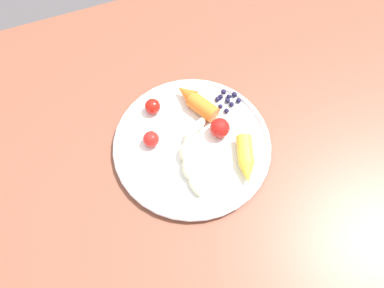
{
  "coord_description": "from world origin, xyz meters",
  "views": [
    {
      "loc": [
        0.16,
        0.37,
        1.46
      ],
      "look_at": [
        0.03,
        0.03,
        0.75
      ],
      "focal_mm": 35.43,
      "sensor_mm": 36.0,
      "label": 1
    }
  ],
  "objects_px": {
    "blueberry_pile": "(227,100)",
    "tomato_near": "(152,141)",
    "plate": "(192,145)",
    "carrot_orange": "(195,101)",
    "dining_table": "(198,146)",
    "carrot_yellow": "(246,159)",
    "banana": "(191,153)",
    "tomato_mid": "(220,128)",
    "tomato_far": "(153,106)"
  },
  "relations": [
    {
      "from": "tomato_near",
      "to": "banana",
      "type": "bearing_deg",
      "value": 141.77
    },
    {
      "from": "carrot_yellow",
      "to": "carrot_orange",
      "type": "bearing_deg",
      "value": -74.27
    },
    {
      "from": "blueberry_pile",
      "to": "tomato_near",
      "type": "xyz_separation_m",
      "value": [
        0.19,
        0.04,
        0.01
      ]
    },
    {
      "from": "tomato_far",
      "to": "tomato_near",
      "type": "bearing_deg",
      "value": 70.7
    },
    {
      "from": "tomato_far",
      "to": "blueberry_pile",
      "type": "bearing_deg",
      "value": 167.37
    },
    {
      "from": "tomato_far",
      "to": "dining_table",
      "type": "bearing_deg",
      "value": 136.22
    },
    {
      "from": "plate",
      "to": "tomato_mid",
      "type": "relative_size",
      "value": 7.85
    },
    {
      "from": "dining_table",
      "to": "carrot_yellow",
      "type": "bearing_deg",
      "value": 117.71
    },
    {
      "from": "dining_table",
      "to": "tomato_mid",
      "type": "bearing_deg",
      "value": 141.92
    },
    {
      "from": "banana",
      "to": "tomato_mid",
      "type": "relative_size",
      "value": 4.11
    },
    {
      "from": "carrot_yellow",
      "to": "dining_table",
      "type": "bearing_deg",
      "value": -62.29
    },
    {
      "from": "carrot_orange",
      "to": "carrot_yellow",
      "type": "bearing_deg",
      "value": 105.73
    },
    {
      "from": "carrot_yellow",
      "to": "banana",
      "type": "bearing_deg",
      "value": -29.07
    },
    {
      "from": "plate",
      "to": "banana",
      "type": "height_order",
      "value": "banana"
    },
    {
      "from": "dining_table",
      "to": "blueberry_pile",
      "type": "height_order",
      "value": "blueberry_pile"
    },
    {
      "from": "blueberry_pile",
      "to": "tomato_mid",
      "type": "distance_m",
      "value": 0.08
    },
    {
      "from": "blueberry_pile",
      "to": "plate",
      "type": "bearing_deg",
      "value": 33.08
    },
    {
      "from": "plate",
      "to": "carrot_orange",
      "type": "relative_size",
      "value": 2.91
    },
    {
      "from": "banana",
      "to": "tomato_near",
      "type": "relative_size",
      "value": 5.1
    },
    {
      "from": "banana",
      "to": "carrot_yellow",
      "type": "bearing_deg",
      "value": 150.93
    },
    {
      "from": "dining_table",
      "to": "carrot_yellow",
      "type": "height_order",
      "value": "carrot_yellow"
    },
    {
      "from": "banana",
      "to": "tomato_near",
      "type": "bearing_deg",
      "value": -38.23
    },
    {
      "from": "dining_table",
      "to": "carrot_orange",
      "type": "distance_m",
      "value": 0.12
    },
    {
      "from": "tomato_mid",
      "to": "tomato_far",
      "type": "height_order",
      "value": "tomato_mid"
    },
    {
      "from": "carrot_orange",
      "to": "tomato_far",
      "type": "relative_size",
      "value": 3.35
    },
    {
      "from": "plate",
      "to": "tomato_mid",
      "type": "distance_m",
      "value": 0.07
    },
    {
      "from": "dining_table",
      "to": "blueberry_pile",
      "type": "bearing_deg",
      "value": -154.45
    },
    {
      "from": "plate",
      "to": "blueberry_pile",
      "type": "height_order",
      "value": "blueberry_pile"
    },
    {
      "from": "carrot_yellow",
      "to": "tomato_mid",
      "type": "xyz_separation_m",
      "value": [
        0.02,
        -0.08,
        0.0
      ]
    },
    {
      "from": "dining_table",
      "to": "blueberry_pile",
      "type": "distance_m",
      "value": 0.13
    },
    {
      "from": "plate",
      "to": "tomato_far",
      "type": "xyz_separation_m",
      "value": [
        0.05,
        -0.11,
        0.02
      ]
    },
    {
      "from": "carrot_yellow",
      "to": "tomato_near",
      "type": "height_order",
      "value": "tomato_near"
    },
    {
      "from": "dining_table",
      "to": "tomato_far",
      "type": "bearing_deg",
      "value": -43.78
    },
    {
      "from": "plate",
      "to": "carrot_orange",
      "type": "distance_m",
      "value": 0.1
    },
    {
      "from": "tomato_far",
      "to": "carrot_yellow",
      "type": "bearing_deg",
      "value": 126.29
    },
    {
      "from": "plate",
      "to": "blueberry_pile",
      "type": "relative_size",
      "value": 5.75
    },
    {
      "from": "plate",
      "to": "tomato_near",
      "type": "xyz_separation_m",
      "value": [
        0.08,
        -0.03,
        0.02
      ]
    },
    {
      "from": "plate",
      "to": "tomato_mid",
      "type": "bearing_deg",
      "value": -176.09
    },
    {
      "from": "carrot_orange",
      "to": "tomato_far",
      "type": "xyz_separation_m",
      "value": [
        0.09,
        -0.02,
        -0.0
      ]
    },
    {
      "from": "tomato_mid",
      "to": "tomato_far",
      "type": "relative_size",
      "value": 1.24
    },
    {
      "from": "tomato_far",
      "to": "banana",
      "type": "bearing_deg",
      "value": 106.26
    },
    {
      "from": "blueberry_pile",
      "to": "tomato_near",
      "type": "height_order",
      "value": "tomato_near"
    },
    {
      "from": "tomato_mid",
      "to": "banana",
      "type": "bearing_deg",
      "value": 20.45
    },
    {
      "from": "banana",
      "to": "blueberry_pile",
      "type": "bearing_deg",
      "value": -141.9
    },
    {
      "from": "blueberry_pile",
      "to": "tomato_far",
      "type": "bearing_deg",
      "value": -12.63
    },
    {
      "from": "plate",
      "to": "carrot_yellow",
      "type": "xyz_separation_m",
      "value": [
        -0.09,
        0.08,
        0.02
      ]
    },
    {
      "from": "carrot_yellow",
      "to": "blueberry_pile",
      "type": "distance_m",
      "value": 0.15
    },
    {
      "from": "plate",
      "to": "tomato_far",
      "type": "relative_size",
      "value": 9.73
    },
    {
      "from": "banana",
      "to": "tomato_far",
      "type": "xyz_separation_m",
      "value": [
        0.04,
        -0.13,
        0.0
      ]
    },
    {
      "from": "tomato_near",
      "to": "tomato_far",
      "type": "height_order",
      "value": "same"
    }
  ]
}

